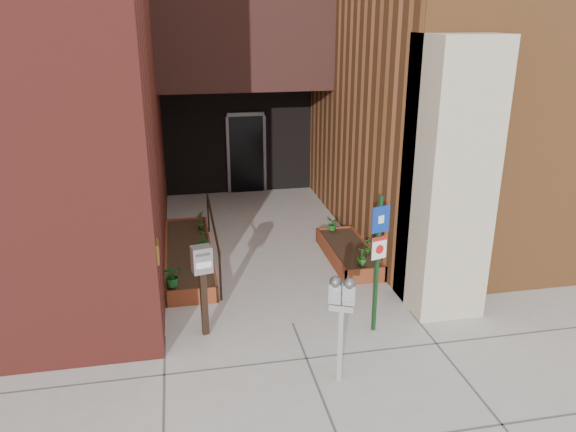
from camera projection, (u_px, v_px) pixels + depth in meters
ground at (293, 323)px, 8.96m from camera, size 80.00×80.00×0.00m
architecture at (229, 0)px, 13.61m from camera, size 20.00×14.60×10.00m
planter_left at (189, 256)px, 11.13m from camera, size 0.90×3.60×0.30m
planter_right at (348, 254)px, 11.24m from camera, size 0.80×2.20×0.30m
handrail at (213, 226)px, 10.97m from camera, size 0.04×3.34×0.90m
parking_meter at (342, 301)px, 7.20m from camera, size 0.35×0.24×1.52m
sign_post at (378, 250)px, 8.31m from camera, size 0.29×0.11×2.20m
payment_dropbox at (202, 272)px, 8.33m from camera, size 0.33×0.27×1.46m
shrub_left_a at (172, 275)px, 9.47m from camera, size 0.46×0.46×0.40m
shrub_left_b at (202, 258)px, 10.21m from camera, size 0.27×0.27×0.34m
shrub_left_c at (203, 240)px, 10.95m from camera, size 0.26×0.26×0.41m
shrub_left_d at (200, 220)px, 12.03m from camera, size 0.24×0.24×0.39m
shrub_right_a at (362, 257)px, 10.29m from camera, size 0.20×0.20×0.33m
shrub_right_b at (368, 245)px, 10.78m from camera, size 0.18×0.18×0.34m
shrub_right_c at (332, 224)px, 11.95m from camera, size 0.33×0.33×0.30m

